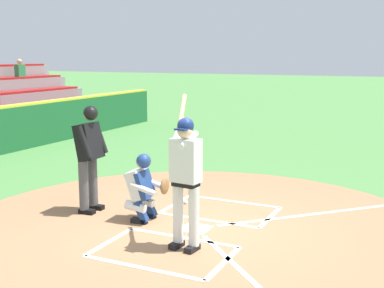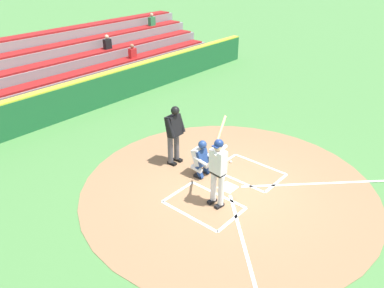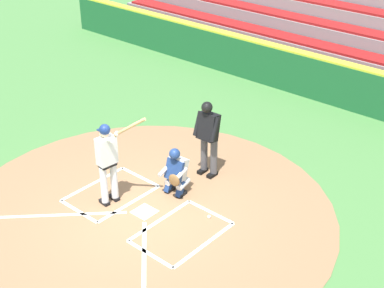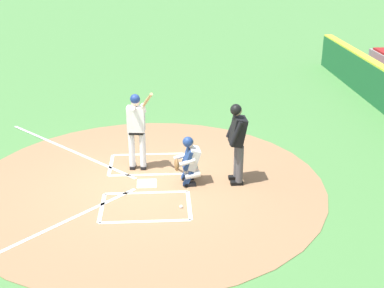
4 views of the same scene
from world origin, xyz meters
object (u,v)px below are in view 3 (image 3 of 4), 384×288
at_px(batter, 108,158).
at_px(catcher, 176,171).
at_px(baseball, 209,217).
at_px(plate_umpire, 208,133).

distance_m(batter, catcher, 1.52).
xyz_separation_m(batter, baseball, (-1.94, -0.94, -1.06)).
relative_size(batter, baseball, 28.76).
height_order(batter, catcher, batter).
bearing_deg(batter, plate_umpire, -110.25).
bearing_deg(catcher, plate_umpire, -90.35).
xyz_separation_m(batter, plate_umpire, (-0.83, -2.24, -0.02)).
distance_m(catcher, baseball, 1.27).
distance_m(plate_umpire, baseball, 2.00).
relative_size(batter, catcher, 1.88).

